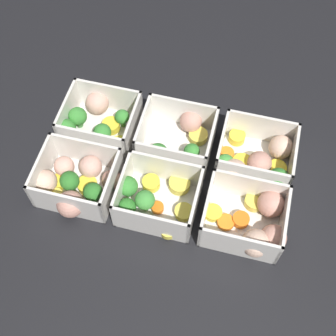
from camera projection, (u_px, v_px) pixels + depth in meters
ground_plane at (168, 175)px, 0.86m from camera, size 4.00×4.00×0.00m
container_near_left at (255, 161)px, 0.84m from camera, size 0.14×0.14×0.07m
container_near_center at (179, 139)px, 0.87m from camera, size 0.13×0.13×0.07m
container_near_right at (96, 121)px, 0.89m from camera, size 0.14×0.14×0.07m
container_far_left at (255, 222)px, 0.78m from camera, size 0.14×0.14×0.07m
container_far_center at (154, 198)px, 0.80m from camera, size 0.14×0.13×0.07m
container_far_right at (76, 183)px, 0.82m from camera, size 0.16×0.13×0.07m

